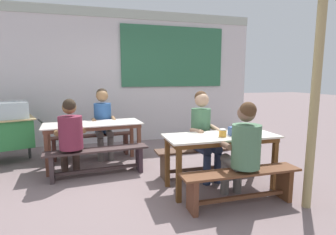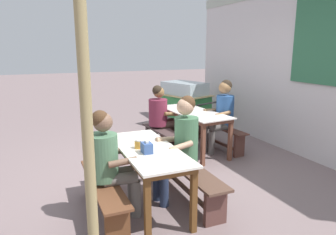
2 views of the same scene
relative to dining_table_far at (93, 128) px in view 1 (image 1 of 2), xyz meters
The scene contains 15 objects.
ground_plane 1.37m from the dining_table_far, 53.02° to the right, with size 40.00×40.00×0.00m, color slate.
backdrop_wall 2.06m from the dining_table_far, 65.28° to the left, with size 6.33×0.23×3.02m.
dining_table_far is the anchor object (origin of this frame).
dining_table_near 2.20m from the dining_table_far, 41.38° to the right, with size 1.52×0.62×0.74m.
bench_far_back 0.66m from the dining_table_far, 95.17° to the left, with size 1.57×0.38×0.43m.
bench_far_front 0.65m from the dining_table_far, 84.83° to the right, with size 1.56×0.42×0.43m.
bench_near_back 1.92m from the dining_table_far, 29.22° to the right, with size 1.54×0.31×0.43m.
bench_near_front 2.61m from the dining_table_far, 50.24° to the right, with size 1.47×0.29×0.43m.
person_left_back_turned 0.59m from the dining_table_far, 123.96° to the right, with size 0.49×0.60×1.21m.
person_center_facing 0.53m from the dining_table_far, 69.34° to the left, with size 0.45×0.55×1.31m.
person_near_front 2.56m from the dining_table_far, 48.51° to the right, with size 0.46×0.56×1.24m.
person_right_near_table 1.87m from the dining_table_far, 32.09° to the right, with size 0.43×0.57×1.31m.
tissue_box 2.37m from the dining_table_far, 40.01° to the right, with size 0.15×0.10×0.14m.
condiment_jar 2.24m from the dining_table_far, 43.75° to the right, with size 0.10×0.10×0.10m.
wooden_support_post 3.30m from the dining_table_far, 43.04° to the right, with size 0.10×0.10×2.40m, color #A08D5C.
Camera 1 is at (-0.71, -3.63, 1.50)m, focal length 28.21 mm.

